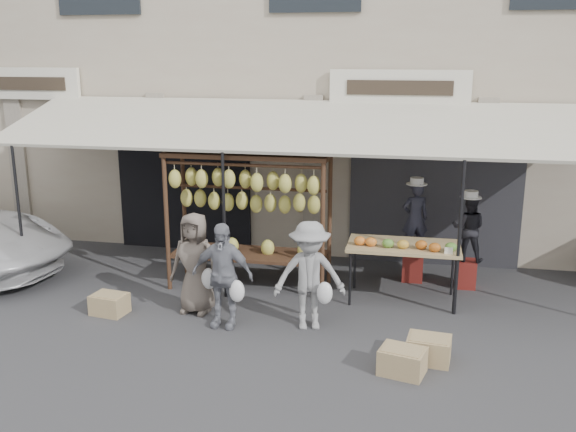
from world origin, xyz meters
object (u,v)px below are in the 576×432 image
Objects in this scene: banana_rack at (248,193)px; crate_near_b at (429,349)px; produce_table at (404,247)px; crate_near_a at (402,361)px; vendor_right at (469,228)px; customer_mid at (222,275)px; customer_left at (195,263)px; crate_far at (110,304)px; vendor_left at (415,218)px; customer_right at (310,276)px.

crate_near_b is (2.86, -2.07, -1.42)m from banana_rack.
produce_table is 2.44m from crate_near_a.
vendor_right reaches higher than customer_mid.
crate_near_b is (0.39, -1.95, -0.72)m from produce_table.
crate_near_b is (3.37, -0.93, -0.60)m from customer_left.
crate_far is at bearing -179.85° from customer_mid.
banana_rack reaches higher than crate_near_a.
customer_right is (-1.39, -2.23, -0.31)m from vendor_left.
produce_table is at bearing 91.86° from crate_near_a.
customer_right is 1.88m from crate_near_b.
produce_table is at bearing 17.72° from crate_far.
produce_table is 2.11m from crate_near_b.
crate_near_a is at bearing -16.53° from customer_left.
customer_mid is at bearing 39.22° from vendor_right.
customer_left is 0.98× the size of customer_right.
crate_near_b is (-0.61, -2.77, -0.84)m from vendor_right.
customer_right reaches higher than customer_mid.
vendor_right is at bearing 22.62° from crate_far.
customer_mid reaches higher than produce_table.
banana_rack is at bearing 40.13° from crate_far.
crate_near_a is 4.40m from crate_far.
crate_near_a is (-0.08, -3.31, -0.93)m from vendor_left.
vendor_right is 0.72× the size of customer_mid.
vendor_left is 2.65m from customer_right.
vendor_right is (0.85, -0.16, -0.08)m from vendor_left.
crate_near_a is at bearing -88.14° from produce_table.
vendor_right is at bearing 11.45° from banana_rack.
banana_rack is 1.73× the size of customer_mid.
banana_rack is 3.59m from vendor_right.
vendor_left is at bearing 45.09° from customer_mid.
banana_rack is at bearing 177.13° from produce_table.
vendor_left is (0.15, 0.98, 0.21)m from produce_table.
vendor_right is 2.06× the size of crate_near_a.
customer_left is 1.75m from customer_right.
crate_near_b is at bearing -78.67° from produce_table.
customer_mid is 2.94m from crate_near_b.
customer_right is at bearing 48.94° from vendor_right.
customer_mid is (-2.44, -1.41, -0.12)m from produce_table.
vendor_right is 5.71m from crate_far.
vendor_left reaches higher than produce_table.
crate_far is at bearing 11.16° from vendor_left.
vendor_right is 3.40m from crate_near_a.
vendor_left is 5.03m from crate_far.
crate_near_a is at bearing 71.74° from vendor_left.
customer_right is 1.81m from crate_near_a.
crate_near_b is at bearing 50.75° from crate_near_a.
vendor_left is 1.12× the size of vendor_right.
banana_rack is 1.53× the size of produce_table.
crate_far is (-1.74, -1.47, -1.43)m from banana_rack.
crate_near_a is (2.54, -2.45, -1.42)m from banana_rack.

